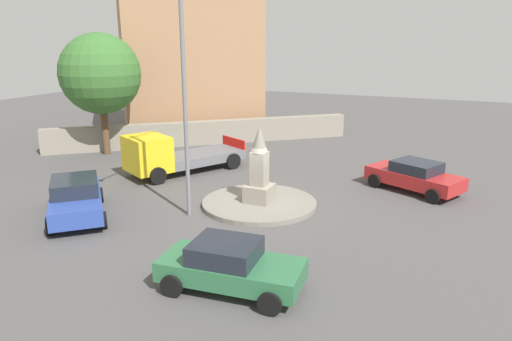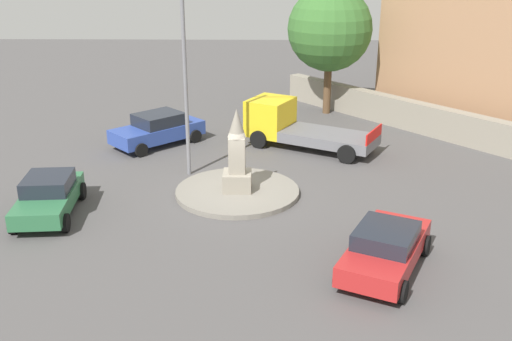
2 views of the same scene
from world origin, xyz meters
name	(u,v)px [view 1 (image 1 of 2)]	position (x,y,z in m)	size (l,w,h in m)	color
ground_plane	(259,205)	(0.00, 0.00, 0.00)	(80.00, 80.00, 0.00)	#4F4C4C
traffic_island	(259,203)	(0.00, 0.00, 0.10)	(4.78, 4.78, 0.19)	gray
monument	(259,172)	(0.00, 0.00, 1.48)	(1.08, 1.08, 3.20)	gray
streetlamp	(184,78)	(2.13, -2.10, 5.36)	(3.75, 0.28, 8.92)	slate
car_green_far_side	(230,265)	(6.59, 1.99, 0.73)	(2.23, 4.11, 1.42)	#2D6B42
car_blue_waiting	(76,198)	(4.10, -5.99, 0.79)	(4.45, 4.37, 1.55)	#2D479E
car_red_passing	(414,176)	(-4.63, 5.67, 0.73)	(3.41, 4.56, 1.41)	#B22323
truck_yellow_parked_left	(171,156)	(-2.44, -5.96, 0.99)	(6.43, 4.75, 2.14)	yellow
stone_boundary_wall	(204,133)	(-9.28, -8.02, 0.76)	(19.80, 0.70, 1.52)	gray
corner_building	(189,66)	(-13.34, -11.53, 4.74)	(9.41, 7.73, 9.48)	#A87A56
tree_near_wall	(100,74)	(-4.53, -11.99, 4.73)	(4.64, 4.64, 7.07)	brown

